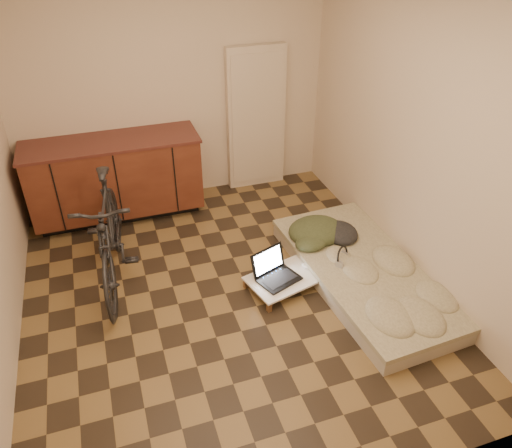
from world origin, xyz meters
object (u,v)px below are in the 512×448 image
object	(u,v)px
futon	(366,273)
laptop	(275,273)
lap_desk	(285,278)
bicycle	(109,229)

from	to	relation	value
futon	laptop	distance (m)	0.86
lap_desk	laptop	bearing A→B (deg)	148.14
futon	lap_desk	distance (m)	0.76
lap_desk	laptop	world-z (taller)	laptop
bicycle	futon	distance (m)	2.39
bicycle	laptop	xyz separation A→B (m)	(1.37, -0.60, -0.39)
futon	lap_desk	size ratio (longest dim) A/B	2.77
futon	laptop	world-z (taller)	laptop
futon	lap_desk	xyz separation A→B (m)	(-0.75, 0.16, 0.01)
lap_desk	bicycle	bearing A→B (deg)	142.09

